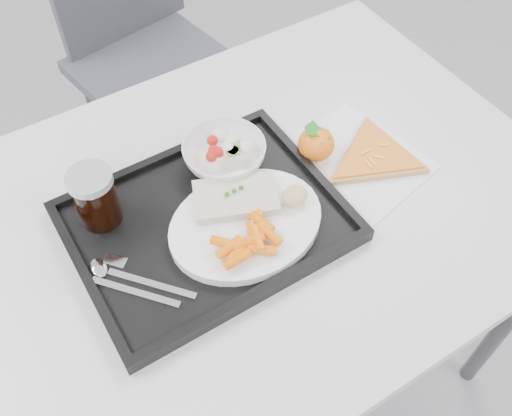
{
  "coord_description": "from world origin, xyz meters",
  "views": [
    {
      "loc": [
        -0.28,
        -0.24,
        1.55
      ],
      "look_at": [
        0.04,
        0.27,
        0.77
      ],
      "focal_mm": 40.0,
      "sensor_mm": 36.0,
      "label": 1
    }
  ],
  "objects_px": {
    "table": "(232,234)",
    "tray": "(206,223)",
    "chair": "(140,32)",
    "salad_bowl": "(224,154)",
    "cola_glass": "(95,197)",
    "tangerine": "(316,144)",
    "pizza_slice": "(374,157)",
    "dinner_plate": "(246,224)"
  },
  "relations": [
    {
      "from": "table",
      "to": "tray",
      "type": "distance_m",
      "value": 0.09
    },
    {
      "from": "chair",
      "to": "salad_bowl",
      "type": "bearing_deg",
      "value": -100.55
    },
    {
      "from": "salad_bowl",
      "to": "table",
      "type": "bearing_deg",
      "value": -115.2
    },
    {
      "from": "cola_glass",
      "to": "tangerine",
      "type": "relative_size",
      "value": 1.29
    },
    {
      "from": "salad_bowl",
      "to": "pizza_slice",
      "type": "bearing_deg",
      "value": -27.9
    },
    {
      "from": "cola_glass",
      "to": "pizza_slice",
      "type": "xyz_separation_m",
      "value": [
        0.49,
        -0.14,
        -0.06
      ]
    },
    {
      "from": "table",
      "to": "dinner_plate",
      "type": "height_order",
      "value": "dinner_plate"
    },
    {
      "from": "table",
      "to": "chair",
      "type": "xyz_separation_m",
      "value": [
        0.19,
        0.86,
        -0.15
      ]
    },
    {
      "from": "tray",
      "to": "dinner_plate",
      "type": "distance_m",
      "value": 0.07
    },
    {
      "from": "chair",
      "to": "pizza_slice",
      "type": "xyz_separation_m",
      "value": [
        0.11,
        -0.9,
        0.22
      ]
    },
    {
      "from": "tray",
      "to": "cola_glass",
      "type": "distance_m",
      "value": 0.19
    },
    {
      "from": "pizza_slice",
      "to": "cola_glass",
      "type": "bearing_deg",
      "value": 164.56
    },
    {
      "from": "chair",
      "to": "cola_glass",
      "type": "height_order",
      "value": "chair"
    },
    {
      "from": "salad_bowl",
      "to": "chair",
      "type": "bearing_deg",
      "value": 79.45
    },
    {
      "from": "salad_bowl",
      "to": "cola_glass",
      "type": "relative_size",
      "value": 1.41
    },
    {
      "from": "dinner_plate",
      "to": "pizza_slice",
      "type": "xyz_separation_m",
      "value": [
        0.29,
        0.01,
        -0.01
      ]
    },
    {
      "from": "table",
      "to": "tangerine",
      "type": "height_order",
      "value": "tangerine"
    },
    {
      "from": "table",
      "to": "chair",
      "type": "relative_size",
      "value": 1.29
    },
    {
      "from": "tray",
      "to": "dinner_plate",
      "type": "bearing_deg",
      "value": -42.89
    },
    {
      "from": "salad_bowl",
      "to": "tangerine",
      "type": "bearing_deg",
      "value": -22.21
    },
    {
      "from": "dinner_plate",
      "to": "salad_bowl",
      "type": "distance_m",
      "value": 0.15
    },
    {
      "from": "table",
      "to": "pizza_slice",
      "type": "xyz_separation_m",
      "value": [
        0.29,
        -0.04,
        0.08
      ]
    },
    {
      "from": "table",
      "to": "tangerine",
      "type": "bearing_deg",
      "value": 8.13
    },
    {
      "from": "chair",
      "to": "tangerine",
      "type": "bearing_deg",
      "value": -88.82
    },
    {
      "from": "tangerine",
      "to": "pizza_slice",
      "type": "height_order",
      "value": "tangerine"
    },
    {
      "from": "table",
      "to": "chair",
      "type": "bearing_deg",
      "value": 77.73
    },
    {
      "from": "tray",
      "to": "table",
      "type": "bearing_deg",
      "value": 4.85
    },
    {
      "from": "chair",
      "to": "dinner_plate",
      "type": "bearing_deg",
      "value": -101.52
    },
    {
      "from": "table",
      "to": "pizza_slice",
      "type": "height_order",
      "value": "pizza_slice"
    },
    {
      "from": "tray",
      "to": "dinner_plate",
      "type": "height_order",
      "value": "dinner_plate"
    },
    {
      "from": "tray",
      "to": "tangerine",
      "type": "bearing_deg",
      "value": 7.5
    },
    {
      "from": "tray",
      "to": "pizza_slice",
      "type": "xyz_separation_m",
      "value": [
        0.34,
        -0.03,
        0.0
      ]
    },
    {
      "from": "tray",
      "to": "pizza_slice",
      "type": "height_order",
      "value": "tray"
    },
    {
      "from": "dinner_plate",
      "to": "pizza_slice",
      "type": "bearing_deg",
      "value": 2.71
    },
    {
      "from": "salad_bowl",
      "to": "cola_glass",
      "type": "bearing_deg",
      "value": 179.14
    },
    {
      "from": "dinner_plate",
      "to": "cola_glass",
      "type": "bearing_deg",
      "value": 143.01
    },
    {
      "from": "salad_bowl",
      "to": "cola_glass",
      "type": "distance_m",
      "value": 0.24
    },
    {
      "from": "tangerine",
      "to": "pizza_slice",
      "type": "bearing_deg",
      "value": -36.72
    },
    {
      "from": "pizza_slice",
      "to": "tray",
      "type": "bearing_deg",
      "value": 174.45
    },
    {
      "from": "chair",
      "to": "table",
      "type": "bearing_deg",
      "value": -102.27
    },
    {
      "from": "table",
      "to": "salad_bowl",
      "type": "distance_m",
      "value": 0.15
    },
    {
      "from": "table",
      "to": "dinner_plate",
      "type": "distance_m",
      "value": 0.1
    }
  ]
}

